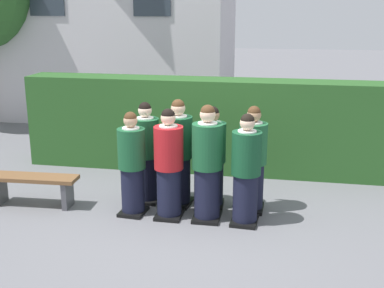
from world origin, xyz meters
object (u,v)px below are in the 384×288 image
Objects in this scene: wooden_bench at (33,184)px; student_rear_row_2 at (212,160)px; student_in_red_blazer at (169,167)px; student_rear_row_0 at (146,155)px; student_front_row_2 at (207,166)px; student_front_row_0 at (132,166)px; student_front_row_3 at (246,172)px; student_rear_row_1 at (178,155)px; student_rear_row_3 at (252,162)px.

student_rear_row_2 is at bearing 10.07° from wooden_bench.
student_rear_row_0 is at bearing 132.59° from student_in_red_blazer.
student_front_row_0 is at bearing -179.93° from student_front_row_2.
student_rear_row_2 is (-0.00, 0.49, -0.06)m from student_front_row_2.
student_front_row_3 is at bearing -18.96° from student_rear_row_0.
student_front_row_3 is 1.18m from student_rear_row_1.
student_rear_row_3 reaches higher than student_rear_row_0.
student_front_row_0 is 1.21m from student_rear_row_2.
student_front_row_2 is 1.06× the size of student_front_row_3.
student_rear_row_2 is at bearing 90.17° from student_front_row_2.
student_front_row_3 is at bearing -0.87° from student_in_red_blazer.
student_in_red_blazer is 1.26m from student_rear_row_3.
student_front_row_0 is 0.93× the size of student_rear_row_1.
student_rear_row_1 reaches higher than student_front_row_0.
student_in_red_blazer is 1.11m from student_front_row_3.
wooden_bench is at bearing -168.04° from student_rear_row_1.
wooden_bench is at bearing -163.22° from student_rear_row_0.
student_in_red_blazer reaches higher than student_front_row_3.
student_in_red_blazer reaches higher than student_rear_row_3.
student_rear_row_1 is at bearing 38.93° from student_front_row_0.
student_in_red_blazer is (0.55, -0.01, 0.03)m from student_front_row_0.
student_rear_row_3 is (0.61, 0.46, -0.04)m from student_front_row_2.
student_front_row_2 is 1.06× the size of student_rear_row_0.
wooden_bench is (-2.72, 0.01, -0.45)m from student_front_row_2.
student_front_row_3 is at bearing -25.39° from student_rear_row_1.
student_front_row_2 is at bearing -0.21° from wooden_bench.
student_rear_row_0 is 1.12× the size of wooden_bench.
student_rear_row_2 is at bearing 42.55° from student_in_red_blazer.
student_rear_row_1 is at bearing -4.30° from student_rear_row_0.
student_rear_row_3 is at bearing -0.58° from student_rear_row_1.
student_in_red_blazer is at bearing 179.13° from student_front_row_3.
student_rear_row_2 is 0.98× the size of student_rear_row_3.
student_front_row_2 reaches higher than student_rear_row_3.
wooden_bench is at bearing 179.59° from student_front_row_0.
student_in_red_blazer is at bearing -0.69° from wooden_bench.
student_rear_row_3 is at bearing 22.45° from student_in_red_blazer.
student_in_red_blazer is 1.01× the size of student_rear_row_3.
student_in_red_blazer is at bearing -94.14° from student_rear_row_1.
student_in_red_blazer is 1.02× the size of student_rear_row_0.
student_front_row_2 is 1.05× the size of student_rear_row_3.
student_rear_row_3 is 3.38m from wooden_bench.
student_rear_row_2 is at bearing 177.34° from student_rear_row_3.
student_front_row_0 is at bearing -141.07° from student_rear_row_1.
student_rear_row_3 is at bearing -2.66° from student_rear_row_2.
student_in_red_blazer is 0.96× the size of student_front_row_2.
student_front_row_2 is 1.16m from student_rear_row_0.
student_front_row_2 is 0.70m from student_rear_row_1.
student_rear_row_1 reaches higher than student_rear_row_0.
student_rear_row_2 is at bearing 1.86° from student_rear_row_1.
student_rear_row_1 is 1.04× the size of student_rear_row_3.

